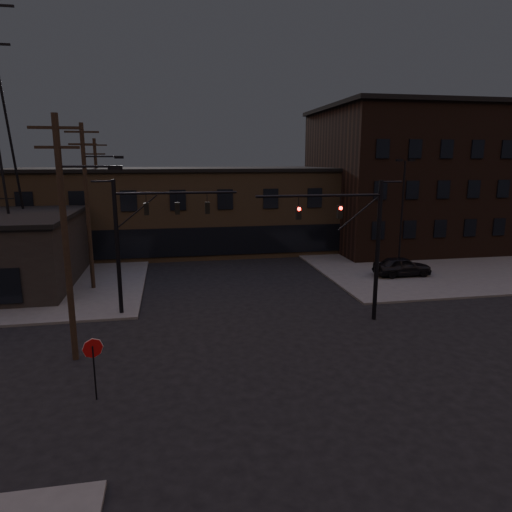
{
  "coord_description": "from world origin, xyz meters",
  "views": [
    {
      "loc": [
        -4.93,
        -18.97,
        9.09
      ],
      "look_at": [
        -0.02,
        6.97,
        3.5
      ],
      "focal_mm": 32.0,
      "sensor_mm": 36.0,
      "label": 1
    }
  ],
  "objects_px": {
    "car_crossing": "(263,244)",
    "parked_car_lot_b": "(380,243)",
    "traffic_signal_near": "(359,236)",
    "parked_car_lot_a": "(402,266)",
    "stop_sign": "(93,355)",
    "traffic_signal_far": "(139,231)"
  },
  "relations": [
    {
      "from": "traffic_signal_near",
      "to": "parked_car_lot_b",
      "type": "distance_m",
      "value": 22.24
    },
    {
      "from": "traffic_signal_near",
      "to": "parked_car_lot_b",
      "type": "height_order",
      "value": "traffic_signal_near"
    },
    {
      "from": "parked_car_lot_a",
      "to": "car_crossing",
      "type": "xyz_separation_m",
      "value": [
        -8.5,
        12.64,
        -0.22
      ]
    },
    {
      "from": "traffic_signal_far",
      "to": "car_crossing",
      "type": "bearing_deg",
      "value": 58.07
    },
    {
      "from": "traffic_signal_near",
      "to": "stop_sign",
      "type": "bearing_deg",
      "value": -154.1
    },
    {
      "from": "parked_car_lot_a",
      "to": "car_crossing",
      "type": "height_order",
      "value": "parked_car_lot_a"
    },
    {
      "from": "traffic_signal_far",
      "to": "car_crossing",
      "type": "distance_m",
      "value": 21.29
    },
    {
      "from": "traffic_signal_far",
      "to": "parked_car_lot_a",
      "type": "height_order",
      "value": "traffic_signal_far"
    },
    {
      "from": "traffic_signal_near",
      "to": "car_crossing",
      "type": "relative_size",
      "value": 1.92
    },
    {
      "from": "traffic_signal_near",
      "to": "traffic_signal_far",
      "type": "relative_size",
      "value": 1.0
    },
    {
      "from": "car_crossing",
      "to": "parked_car_lot_b",
      "type": "bearing_deg",
      "value": -28.6
    },
    {
      "from": "parked_car_lot_b",
      "to": "car_crossing",
      "type": "height_order",
      "value": "parked_car_lot_b"
    },
    {
      "from": "parked_car_lot_a",
      "to": "car_crossing",
      "type": "distance_m",
      "value": 15.24
    },
    {
      "from": "stop_sign",
      "to": "parked_car_lot_a",
      "type": "height_order",
      "value": "stop_sign"
    },
    {
      "from": "traffic_signal_near",
      "to": "car_crossing",
      "type": "height_order",
      "value": "traffic_signal_near"
    },
    {
      "from": "parked_car_lot_a",
      "to": "parked_car_lot_b",
      "type": "distance_m",
      "value": 11.0
    },
    {
      "from": "traffic_signal_near",
      "to": "stop_sign",
      "type": "relative_size",
      "value": 3.23
    },
    {
      "from": "traffic_signal_far",
      "to": "parked_car_lot_b",
      "type": "bearing_deg",
      "value": 34.4
    },
    {
      "from": "stop_sign",
      "to": "parked_car_lot_a",
      "type": "bearing_deg",
      "value": 35.85
    },
    {
      "from": "stop_sign",
      "to": "parked_car_lot_b",
      "type": "height_order",
      "value": "stop_sign"
    },
    {
      "from": "traffic_signal_near",
      "to": "car_crossing",
      "type": "xyz_separation_m",
      "value": [
        -1.05,
        21.19,
        -4.24
      ]
    },
    {
      "from": "traffic_signal_near",
      "to": "parked_car_lot_a",
      "type": "xyz_separation_m",
      "value": [
        7.45,
        8.55,
        -4.02
      ]
    }
  ]
}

